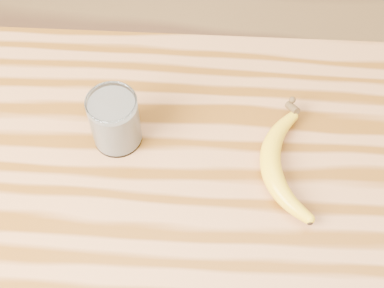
{
  "coord_description": "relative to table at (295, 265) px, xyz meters",
  "views": [
    {
      "loc": [
        -0.16,
        -0.33,
        1.64
      ],
      "look_at": [
        -0.18,
        0.13,
        0.93
      ],
      "focal_mm": 50.0,
      "sensor_mm": 36.0,
      "label": 1
    }
  ],
  "objects": [
    {
      "name": "table",
      "position": [
        0.0,
        0.0,
        0.0
      ],
      "size": [
        1.2,
        0.8,
        0.9
      ],
      "color": "#A76C3B",
      "rests_on": "ground"
    },
    {
      "name": "smoothie_glass",
      "position": [
        -0.31,
        0.16,
        0.18
      ],
      "size": [
        0.08,
        0.08,
        0.1
      ],
      "color": "white",
      "rests_on": "table"
    },
    {
      "name": "banana",
      "position": [
        -0.06,
        0.11,
        0.15
      ],
      "size": [
        0.12,
        0.29,
        0.03
      ],
      "primitive_type": null,
      "rotation": [
        0.0,
        0.0,
        0.08
      ],
      "color": "yellow",
      "rests_on": "table"
    }
  ]
}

